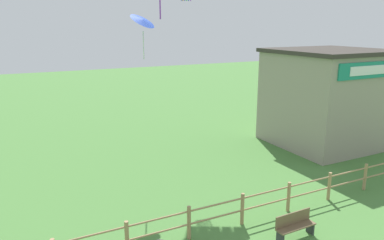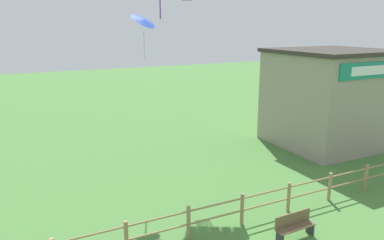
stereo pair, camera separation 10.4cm
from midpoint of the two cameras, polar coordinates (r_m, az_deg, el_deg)
The scene contains 4 objects.
wooden_fence at distance 14.20m, azimuth 3.56°, elevation -14.02°, with size 20.64×0.14×1.27m.
seaside_building at distance 25.15m, azimuth 19.86°, elevation 3.29°, with size 6.68×6.37×6.01m.
park_bench_near_fence at distance 14.38m, azimuth 15.17°, elevation -15.16°, with size 1.60×0.44×0.94m.
kite_blue_delta at distance 17.92m, azimuth -7.69°, elevation 14.73°, with size 1.61×1.57×2.14m.
Camera 1 is at (-6.47, -5.11, 7.44)m, focal length 35.00 mm.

